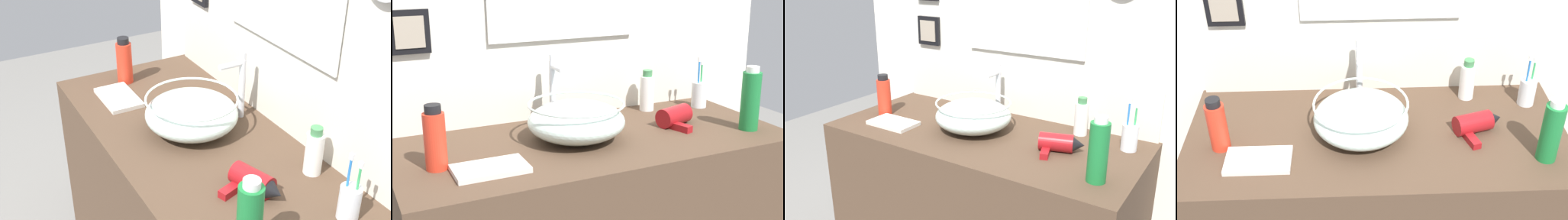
# 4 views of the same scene
# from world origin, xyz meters

# --- Properties ---
(back_panel) EXTENTS (1.84, 0.10, 2.45)m
(back_panel) POSITION_xyz_m (-0.00, 0.33, 1.22)
(back_panel) COLOR silver
(back_panel) RESTS_ON ground
(glass_bowl_sink) EXTENTS (0.32, 0.32, 0.13)m
(glass_bowl_sink) POSITION_xyz_m (-0.06, 0.01, 0.92)
(glass_bowl_sink) COLOR silver
(glass_bowl_sink) RESTS_ON vanity_counter
(faucet) EXTENTS (0.02, 0.11, 0.25)m
(faucet) POSITION_xyz_m (-0.06, 0.20, 0.99)
(faucet) COLOR silver
(faucet) RESTS_ON vanity_counter
(hair_drier) EXTENTS (0.18, 0.16, 0.07)m
(hair_drier) POSITION_xyz_m (0.34, -0.00, 0.88)
(hair_drier) COLOR maroon
(hair_drier) RESTS_ON vanity_counter
(toothbrush_cup) EXTENTS (0.06, 0.06, 0.21)m
(toothbrush_cup) POSITION_xyz_m (0.56, 0.16, 0.90)
(toothbrush_cup) COLOR silver
(toothbrush_cup) RESTS_ON vanity_counter
(soap_dispenser) EXTENTS (0.06, 0.06, 0.19)m
(soap_dispenser) POSITION_xyz_m (-0.52, -0.05, 0.94)
(soap_dispenser) COLOR red
(soap_dispenser) RESTS_ON vanity_counter
(shampoo_bottle) EXTENTS (0.06, 0.06, 0.16)m
(shampoo_bottle) POSITION_xyz_m (0.34, 0.21, 0.92)
(shampoo_bottle) COLOR white
(shampoo_bottle) RESTS_ON vanity_counter
(lotion_bottle) EXTENTS (0.07, 0.07, 0.23)m
(lotion_bottle) POSITION_xyz_m (0.54, -0.15, 0.96)
(lotion_bottle) COLOR #197233
(lotion_bottle) RESTS_ON vanity_counter
(hand_towel) EXTENTS (0.21, 0.13, 0.02)m
(hand_towel) POSITION_xyz_m (-0.39, -0.13, 0.86)
(hand_towel) COLOR silver
(hand_towel) RESTS_ON vanity_counter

